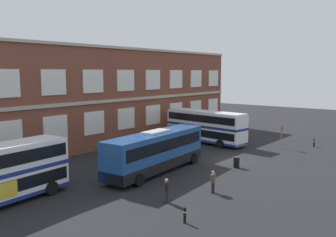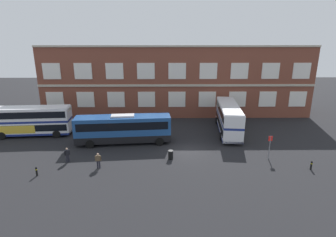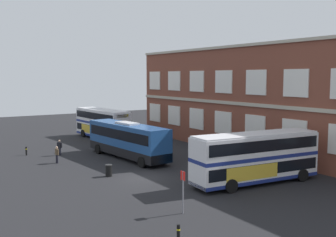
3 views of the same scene
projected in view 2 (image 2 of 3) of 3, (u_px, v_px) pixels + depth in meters
ground_plane at (187, 145)px, 34.29m from camera, size 120.00×120.00×0.00m
brick_terminal_building at (176, 80)px, 47.88m from camera, size 45.45×8.19×11.99m
double_decker_near at (29, 121)px, 37.10m from camera, size 11.16×3.49×4.07m
double_decker_middle at (229, 118)px, 38.45m from camera, size 3.70×11.20×4.07m
touring_coach at (123, 129)px, 34.45m from camera, size 12.18×3.71×3.80m
waiting_passenger at (67, 154)px, 29.39m from camera, size 0.55×0.49×1.70m
second_passenger at (98, 160)px, 28.04m from camera, size 0.64×0.28×1.70m
bus_stand_flag at (270, 145)px, 30.07m from camera, size 0.44×0.10×2.70m
station_litter_bin at (171, 155)px, 30.26m from camera, size 0.60×0.60×1.03m
safety_bollard_west at (37, 171)px, 26.59m from camera, size 0.19×0.19×0.95m
safety_bollard_east at (311, 165)px, 27.86m from camera, size 0.19×0.19×0.95m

